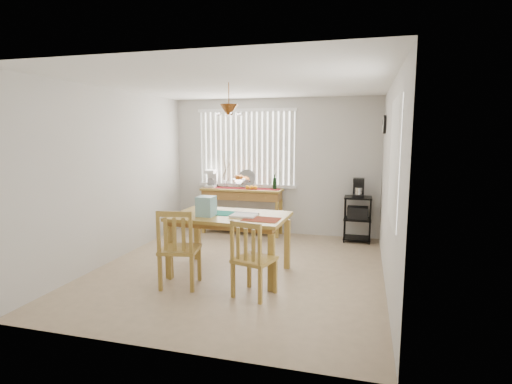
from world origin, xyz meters
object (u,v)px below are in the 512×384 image
(sideboard, at_px, (242,200))
(cart_items, at_px, (359,188))
(chair_right, at_px, (253,259))
(dining_table, at_px, (230,222))
(chair_left, at_px, (179,249))
(wire_cart, at_px, (358,215))

(sideboard, height_order, cart_items, cart_items)
(sideboard, relative_size, chair_right, 1.67)
(sideboard, relative_size, dining_table, 0.99)
(sideboard, bearing_deg, chair_left, -89.19)
(chair_left, bearing_deg, wire_cart, 53.04)
(sideboard, distance_m, chair_right, 3.07)
(chair_left, xyz_separation_m, chair_right, (0.98, -0.05, -0.04))
(sideboard, distance_m, cart_items, 2.20)
(cart_items, distance_m, chair_right, 3.16)
(chair_left, relative_size, chair_right, 1.08)
(chair_left, bearing_deg, sideboard, 90.81)
(wire_cart, bearing_deg, sideboard, 179.77)
(dining_table, bearing_deg, chair_right, -53.39)
(dining_table, height_order, chair_right, chair_right)
(cart_items, bearing_deg, wire_cart, -90.00)
(sideboard, height_order, chair_left, chair_left)
(cart_items, relative_size, chair_left, 0.33)
(wire_cart, height_order, chair_right, chair_right)
(cart_items, relative_size, chair_right, 0.36)
(sideboard, distance_m, dining_table, 2.25)
(cart_items, relative_size, dining_table, 0.21)
(cart_items, xyz_separation_m, chair_left, (-2.13, -2.84, -0.47))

